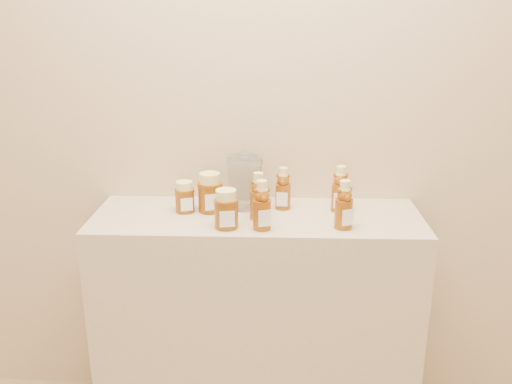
# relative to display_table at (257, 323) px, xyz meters

# --- Properties ---
(wall_back) EXTENTS (3.50, 0.02, 2.70)m
(wall_back) POSITION_rel_display_table_xyz_m (0.00, 0.20, 0.90)
(wall_back) COLOR #C9AD88
(wall_back) RESTS_ON ground
(display_table) EXTENTS (1.20, 0.40, 0.90)m
(display_table) POSITION_rel_display_table_xyz_m (0.00, 0.00, 0.00)
(display_table) COLOR tan
(display_table) RESTS_ON ground
(bear_bottle_back_left) EXTENTS (0.07, 0.07, 0.19)m
(bear_bottle_back_left) POSITION_rel_display_table_xyz_m (0.01, -0.03, 0.55)
(bear_bottle_back_left) COLOR #683208
(bear_bottle_back_left) RESTS_ON display_table
(bear_bottle_back_mid) EXTENTS (0.07, 0.07, 0.18)m
(bear_bottle_back_mid) POSITION_rel_display_table_xyz_m (0.09, 0.08, 0.54)
(bear_bottle_back_mid) COLOR #683208
(bear_bottle_back_mid) RESTS_ON display_table
(bear_bottle_back_right) EXTENTS (0.07, 0.07, 0.19)m
(bear_bottle_back_right) POSITION_rel_display_table_xyz_m (0.30, 0.06, 0.55)
(bear_bottle_back_right) COLOR #683208
(bear_bottle_back_right) RESTS_ON display_table
(bear_bottle_front_left) EXTENTS (0.08, 0.08, 0.20)m
(bear_bottle_front_left) POSITION_rel_display_table_xyz_m (0.02, -0.13, 0.55)
(bear_bottle_front_left) COLOR #683208
(bear_bottle_front_left) RESTS_ON display_table
(bear_bottle_front_right) EXTENTS (0.09, 0.09, 0.19)m
(bear_bottle_front_right) POSITION_rel_display_table_xyz_m (0.30, -0.11, 0.55)
(bear_bottle_front_right) COLOR #683208
(bear_bottle_front_right) RESTS_ON display_table
(honey_jar_left) EXTENTS (0.09, 0.09, 0.12)m
(honey_jar_left) POSITION_rel_display_table_xyz_m (-0.27, 0.03, 0.51)
(honey_jar_left) COLOR #683208
(honey_jar_left) RESTS_ON display_table
(honey_jar_back) EXTENTS (0.12, 0.12, 0.15)m
(honey_jar_back) POSITION_rel_display_table_xyz_m (-0.17, 0.04, 0.52)
(honey_jar_back) COLOR #683208
(honey_jar_back) RESTS_ON display_table
(honey_jar_front) EXTENTS (0.10, 0.10, 0.14)m
(honey_jar_front) POSITION_rel_display_table_xyz_m (-0.10, -0.12, 0.52)
(honey_jar_front) COLOR #683208
(honey_jar_front) RESTS_ON display_table
(glass_canister) EXTENTS (0.16, 0.16, 0.21)m
(glass_canister) POSITION_rel_display_table_xyz_m (-0.05, 0.09, 0.56)
(glass_canister) COLOR white
(glass_canister) RESTS_ON display_table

